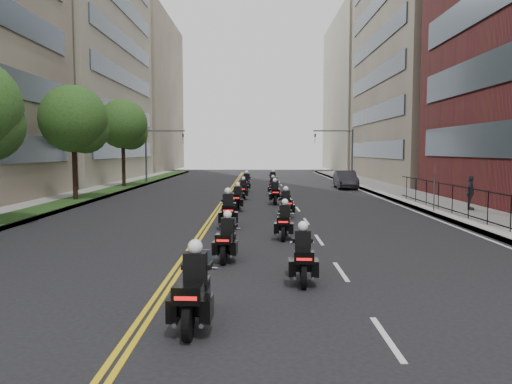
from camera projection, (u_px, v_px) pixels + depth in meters
ground at (211, 338)px, 9.08m from camera, size 160.00×160.00×0.00m
sidewalk_right at (421, 199)px, 33.96m from camera, size 4.00×90.00×0.15m
sidewalk_left at (69, 199)px, 34.02m from camera, size 4.00×90.00×0.15m
grass_strip at (81, 198)px, 34.01m from camera, size 2.00×90.00×0.04m
building_right_tan at (442, 46)px, 55.61m from camera, size 15.11×28.00×30.00m
building_right_far at (377, 94)px, 85.67m from camera, size 15.00×28.00×26.00m
building_left_mid at (53, 28)px, 55.56m from camera, size 16.11×28.00×34.00m
building_left_far at (125, 95)px, 85.79m from camera, size 16.00×28.00×26.00m
iron_fence at (499, 210)px, 20.94m from camera, size 0.05×28.00×1.50m
street_trees at (40, 119)px, 27.23m from camera, size 4.40×38.40×7.98m
traffic_signal_right at (343, 148)px, 50.60m from camera, size 4.09×0.20×5.60m
traffic_signal_left at (155, 148)px, 50.65m from camera, size 4.09×0.20×5.60m
motorcycle_0 at (194, 293)px, 9.61m from camera, size 0.54×2.30×1.69m
motorcycle_1 at (303, 258)px, 12.93m from camera, size 0.53×2.14×1.58m
motorcycle_2 at (227, 241)px, 15.49m from camera, size 0.57×2.10×1.55m
motorcycle_3 at (285, 223)px, 19.32m from camera, size 0.61×2.09×1.54m
motorcycle_4 at (228, 212)px, 21.96m from camera, size 0.61×2.41×1.78m
motorcycle_5 at (286, 205)px, 25.67m from camera, size 0.54×2.13×1.57m
motorcycle_6 at (237, 199)px, 28.32m from camera, size 0.54×2.18×1.61m
motorcycle_7 at (275, 194)px, 31.71m from camera, size 0.52×2.24×1.65m
motorcycle_8 at (243, 190)px, 34.85m from camera, size 0.53×2.14×1.58m
motorcycle_9 at (273, 187)px, 38.39m from camera, size 0.52×2.07×1.53m
motorcycle_10 at (246, 183)px, 41.20m from camera, size 0.66×2.38×1.75m
motorcycle_11 at (273, 181)px, 44.92m from camera, size 0.64×2.32×1.71m
parked_sedan at (346, 180)px, 44.65m from camera, size 1.84×4.93×1.61m
pedestrian_c at (470, 193)px, 27.41m from camera, size 0.91×1.19×1.87m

